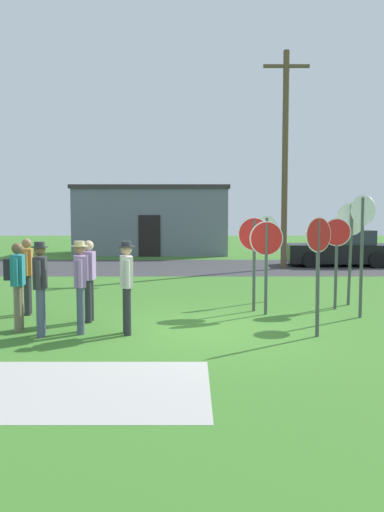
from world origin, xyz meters
TOP-DOWN VIEW (x-y plane):
  - ground_plane at (0.00, 0.00)m, footprint 80.00×80.00m
  - street_asphalt at (0.00, 11.74)m, footprint 60.00×6.40m
  - concrete_path at (-1.72, -3.31)m, footprint 3.20×2.40m
  - building_background at (-2.50, 18.74)m, footprint 8.13×4.23m
  - utility_pole at (3.33, 11.21)m, footprint 1.80×0.24m
  - parked_car_on_street at (5.88, 12.25)m, footprint 4.37×2.16m
  - stop_sign_center_cluster at (3.28, 1.30)m, footprint 0.36×0.54m
  - stop_sign_low_front at (3.49, 2.82)m, footprint 0.79×0.21m
  - stop_sign_leaning_left at (1.93, -0.45)m, footprint 0.55×0.38m
  - stop_sign_far_back at (3.02, 2.32)m, footprint 0.59×0.33m
  - stop_sign_rear_right at (1.06, 2.04)m, footprint 0.73×0.31m
  - stop_sign_rear_left at (1.52, 3.31)m, footprint 0.57×0.25m
  - stop_sign_tallest at (1.28, 1.63)m, footprint 0.76×0.14m
  - person_in_dark_shirt at (-2.49, 0.86)m, footprint 0.23×0.57m
  - person_in_teal at (-3.13, -0.41)m, footprint 0.32×0.57m
  - person_on_left at (-1.57, -0.25)m, footprint 0.31×0.56m
  - person_holding_notes at (-3.70, 0.02)m, footprint 0.39×0.57m
  - person_with_sunhat at (-4.00, 1.64)m, footprint 0.28×0.56m
  - person_near_signs at (-2.45, -0.17)m, footprint 0.32×0.56m

SIDE VIEW (x-z plane):
  - ground_plane at x=0.00m, z-range 0.00..0.00m
  - concrete_path at x=-1.72m, z-range 0.00..0.01m
  - street_asphalt at x=0.00m, z-range 0.00..0.01m
  - parked_car_on_street at x=5.88m, z-range -0.07..1.44m
  - person_in_dark_shirt at x=-2.49m, z-range 0.11..1.80m
  - person_with_sunhat at x=-4.00m, z-range 0.11..1.80m
  - person_holding_notes at x=-3.70m, z-range 0.14..1.83m
  - person_in_teal at x=-3.13m, z-range 0.12..1.85m
  - person_on_left at x=-1.57m, z-range 0.12..1.85m
  - person_near_signs at x=-2.45m, z-range 0.12..1.85m
  - stop_sign_tallest at x=1.28m, z-range 0.38..2.45m
  - stop_sign_far_back at x=3.02m, z-range 0.36..2.49m
  - stop_sign_rear_left at x=1.52m, z-range 0.36..2.54m
  - stop_sign_leaning_left at x=1.93m, z-range 0.37..2.56m
  - stop_sign_rear_right at x=1.06m, z-range 0.40..2.56m
  - stop_sign_low_front at x=3.49m, z-range 0.47..2.97m
  - stop_sign_center_cluster at x=3.28m, z-range 0.43..3.06m
  - building_background at x=-2.50m, z-range 0.01..3.64m
  - utility_pole at x=3.33m, z-range 0.18..8.71m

